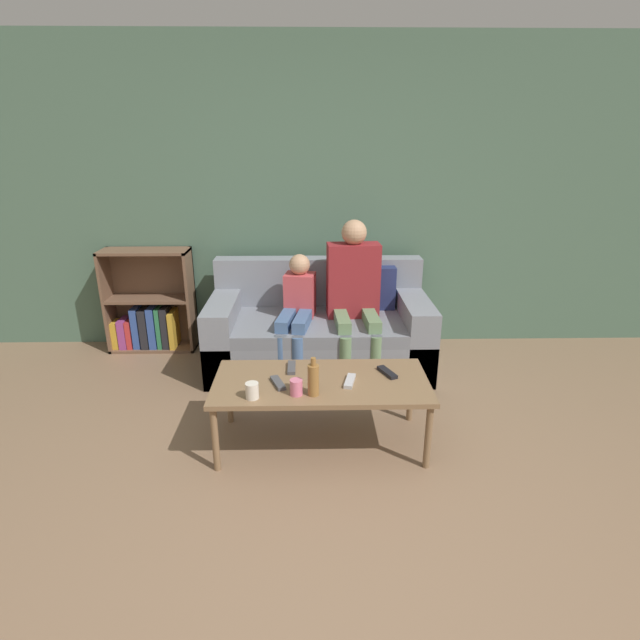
# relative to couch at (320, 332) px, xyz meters

# --- Properties ---
(ground_plane) EXTENTS (22.00, 22.00, 0.00)m
(ground_plane) POSITION_rel_couch_xyz_m (0.03, -2.03, -0.29)
(ground_plane) COLOR #84664C
(wall_back) EXTENTS (12.00, 0.06, 2.60)m
(wall_back) POSITION_rel_couch_xyz_m (0.03, 0.55, 1.01)
(wall_back) COLOR #4C6B56
(wall_back) RESTS_ON ground_plane
(couch) EXTENTS (1.76, 0.90, 0.84)m
(couch) POSITION_rel_couch_xyz_m (0.00, 0.00, 0.00)
(couch) COLOR gray
(couch) RESTS_ON ground_plane
(bookshelf) EXTENTS (0.75, 0.28, 0.90)m
(bookshelf) POSITION_rel_couch_xyz_m (-1.51, 0.39, 0.06)
(bookshelf) COLOR brown
(bookshelf) RESTS_ON ground_plane
(coffee_table) EXTENTS (1.29, 0.60, 0.43)m
(coffee_table) POSITION_rel_couch_xyz_m (-0.02, -1.17, 0.11)
(coffee_table) COLOR brown
(coffee_table) RESTS_ON ground_plane
(person_adult) EXTENTS (0.42, 0.64, 1.21)m
(person_adult) POSITION_rel_couch_xyz_m (0.27, -0.07, 0.41)
(person_adult) COLOR #66845B
(person_adult) RESTS_ON ground_plane
(person_child) EXTENTS (0.32, 0.65, 0.94)m
(person_child) POSITION_rel_couch_xyz_m (-0.18, -0.13, 0.25)
(person_child) COLOR #476693
(person_child) RESTS_ON ground_plane
(cup_near) EXTENTS (0.07, 0.07, 0.09)m
(cup_near) POSITION_rel_couch_xyz_m (-0.16, -1.34, 0.20)
(cup_near) COLOR pink
(cup_near) RESTS_ON coffee_table
(cup_far) EXTENTS (0.08, 0.08, 0.09)m
(cup_far) POSITION_rel_couch_xyz_m (-0.41, -1.37, 0.20)
(cup_far) COLOR silver
(cup_far) RESTS_ON coffee_table
(tv_remote_0) EXTENTS (0.05, 0.17, 0.02)m
(tv_remote_0) POSITION_rel_couch_xyz_m (-0.20, -1.01, 0.16)
(tv_remote_0) COLOR #47474C
(tv_remote_0) RESTS_ON coffee_table
(tv_remote_1) EXTENTS (0.09, 0.18, 0.02)m
(tv_remote_1) POSITION_rel_couch_xyz_m (0.15, -1.20, 0.16)
(tv_remote_1) COLOR #B7B7BC
(tv_remote_1) RESTS_ON coffee_table
(tv_remote_2) EXTENTS (0.11, 0.18, 0.02)m
(tv_remote_2) POSITION_rel_couch_xyz_m (0.39, -1.09, 0.16)
(tv_remote_2) COLOR black
(tv_remote_2) RESTS_ON coffee_table
(tv_remote_3) EXTENTS (0.10, 0.18, 0.02)m
(tv_remote_3) POSITION_rel_couch_xyz_m (-0.27, -1.22, 0.16)
(tv_remote_3) COLOR #47474C
(tv_remote_3) RESTS_ON coffee_table
(bottle) EXTENTS (0.06, 0.06, 0.23)m
(bottle) POSITION_rel_couch_xyz_m (-0.06, -1.34, 0.25)
(bottle) COLOR olive
(bottle) RESTS_ON coffee_table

